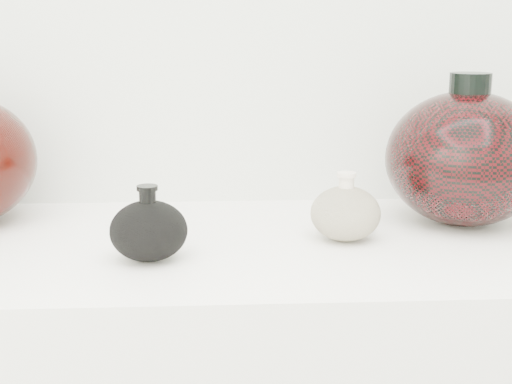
{
  "coord_description": "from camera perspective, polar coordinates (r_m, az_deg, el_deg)",
  "views": [
    {
      "loc": [
        -0.01,
        -0.07,
        1.22
      ],
      "look_at": [
        0.04,
        0.92,
        0.98
      ],
      "focal_mm": 50.0,
      "sensor_mm": 36.0,
      "label": 1
    }
  ],
  "objects": [
    {
      "name": "black_gourd_vase",
      "position": [
        0.99,
        -8.58,
        -3.03
      ],
      "size": [
        0.14,
        0.14,
        0.1
      ],
      "color": "black",
      "rests_on": "display_counter"
    },
    {
      "name": "right_round_pot",
      "position": [
        1.19,
        16.4,
        2.64
      ],
      "size": [
        0.33,
        0.33,
        0.24
      ],
      "color": "black",
      "rests_on": "display_counter"
    },
    {
      "name": "cream_gourd_vase",
      "position": [
        1.07,
        7.17,
        -1.67
      ],
      "size": [
        0.13,
        0.13,
        0.1
      ],
      "color": "beige",
      "rests_on": "display_counter"
    }
  ]
}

